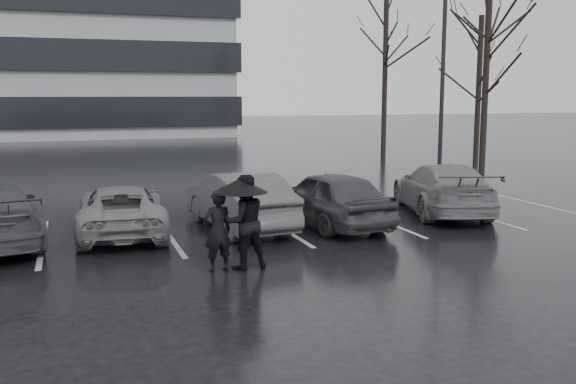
% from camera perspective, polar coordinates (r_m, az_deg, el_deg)
% --- Properties ---
extents(ground, '(160.00, 160.00, 0.00)m').
position_cam_1_polar(ground, '(13.77, 0.00, -5.20)').
color(ground, black).
rests_on(ground, ground).
extents(car_main, '(2.24, 4.37, 1.42)m').
position_cam_1_polar(car_main, '(16.17, 3.71, -0.55)').
color(car_main, black).
rests_on(car_main, ground).
extents(car_west_a, '(1.97, 4.46, 1.42)m').
position_cam_1_polar(car_west_a, '(15.88, -4.40, -0.73)').
color(car_west_a, '#2E2E31').
rests_on(car_west_a, ground).
extents(car_west_b, '(2.23, 4.38, 1.19)m').
position_cam_1_polar(car_west_b, '(15.63, -14.59, -1.58)').
color(car_west_b, '#535356').
rests_on(car_west_b, ground).
extents(car_east, '(3.21, 5.17, 1.40)m').
position_cam_1_polar(car_east, '(18.40, 13.56, 0.32)').
color(car_east, '#535356').
rests_on(car_east, ground).
extents(pedestrian_left, '(0.61, 0.46, 1.54)m').
position_cam_1_polar(pedestrian_left, '(12.09, -6.28, -3.47)').
color(pedestrian_left, black).
rests_on(pedestrian_left, ground).
extents(pedestrian_right, '(0.95, 0.78, 1.81)m').
position_cam_1_polar(pedestrian_right, '(12.22, -3.93, -2.67)').
color(pedestrian_right, black).
rests_on(pedestrian_right, ground).
extents(umbrella, '(1.04, 1.04, 1.77)m').
position_cam_1_polar(umbrella, '(12.04, -4.28, 0.58)').
color(umbrella, black).
rests_on(umbrella, ground).
extents(lamp_post, '(0.46, 0.46, 8.34)m').
position_cam_1_polar(lamp_post, '(23.03, 13.58, 9.75)').
color(lamp_post, '#97979A').
rests_on(lamp_post, ground).
extents(stall_stripes, '(19.72, 5.00, 0.00)m').
position_cam_1_polar(stall_stripes, '(15.90, -5.66, -3.34)').
color(stall_stripes, '#A6A6A9').
rests_on(stall_stripes, ground).
extents(tree_east, '(0.26, 0.26, 8.00)m').
position_cam_1_polar(tree_east, '(27.92, 17.18, 9.76)').
color(tree_east, black).
rests_on(tree_east, ground).
extents(tree_ne, '(0.26, 0.26, 7.00)m').
position_cam_1_polar(tree_ne, '(32.62, 16.58, 8.71)').
color(tree_ne, black).
rests_on(tree_ne, ground).
extents(tree_north, '(0.26, 0.26, 8.50)m').
position_cam_1_polar(tree_north, '(33.38, 8.61, 10.25)').
color(tree_north, black).
rests_on(tree_north, ground).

